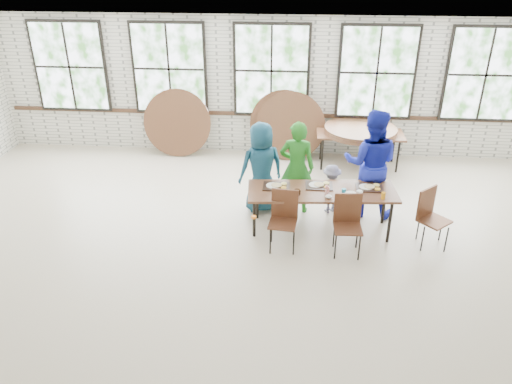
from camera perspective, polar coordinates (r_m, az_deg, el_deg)
room at (r=10.87m, az=1.77°, el=13.47°), size 12.00×12.00×12.00m
dining_table at (r=8.18m, az=7.53°, el=-0.12°), size 2.45×0.98×0.74m
chair_near_left at (r=7.76m, az=3.19°, el=-2.58°), size 0.46×0.45×0.95m
chair_near_right at (r=7.76m, az=10.42°, el=-3.05°), size 0.43×0.42×0.95m
chair_spare at (r=8.27m, az=19.27°, el=-2.23°), size 0.58×0.58×0.95m
adult_teal at (r=8.71m, az=0.61°, el=2.81°), size 0.93×0.79×1.62m
adult_green at (r=8.68m, az=4.68°, el=2.82°), size 0.65×0.46×1.67m
toddler at (r=8.88m, az=8.56°, el=0.37°), size 0.66×0.53×0.89m
adult_blue at (r=8.73m, az=12.97°, el=3.19°), size 1.05×0.88×1.91m
storage_table at (r=10.74m, az=11.79°, el=6.34°), size 1.80×0.75×0.74m
tabletop_clutter at (r=8.11m, az=8.35°, el=0.21°), size 1.96×0.65×0.11m
round_tops_stacked at (r=10.70m, az=11.85°, el=6.93°), size 1.50×1.50×0.13m
round_tops_leaning at (r=11.00m, az=-0.66°, el=7.68°), size 4.00×0.38×1.49m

